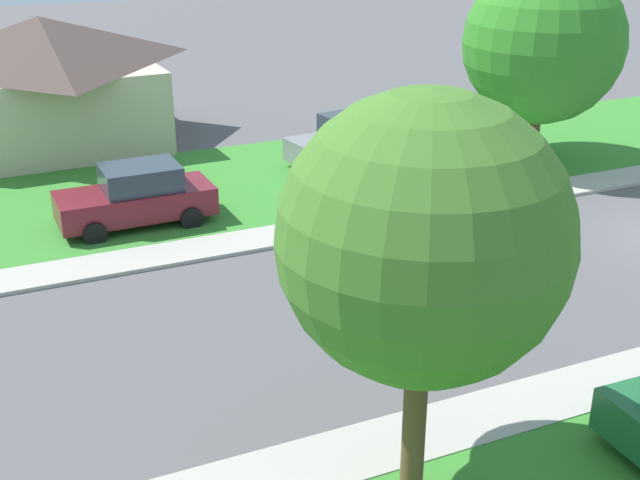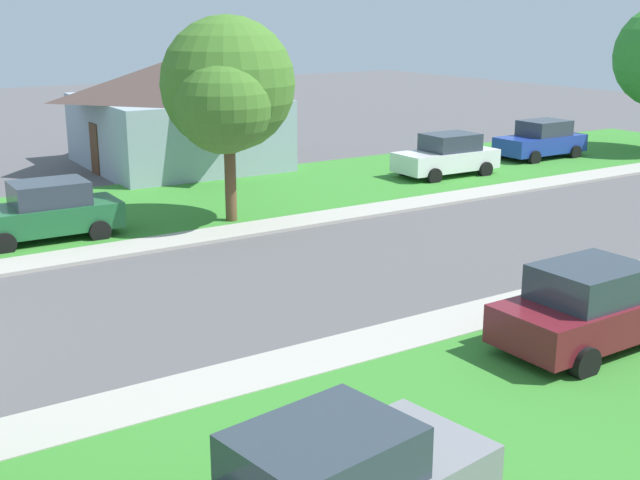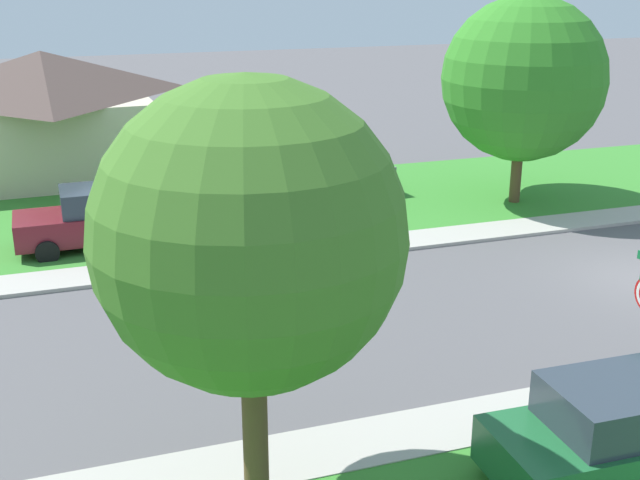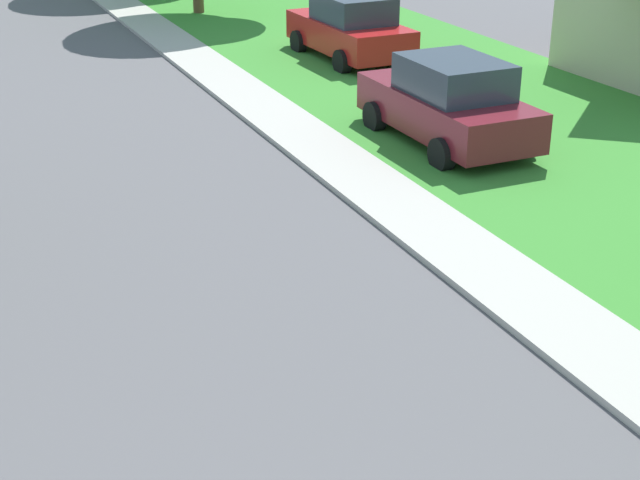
# 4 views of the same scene
# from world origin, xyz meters

# --- Properties ---
(sidewalk_east) EXTENTS (1.40, 56.00, 0.10)m
(sidewalk_east) POSITION_xyz_m (4.70, 12.00, 0.05)
(sidewalk_east) COLOR #ADA89E
(sidewalk_east) RESTS_ON ground
(lawn_east) EXTENTS (8.00, 56.00, 0.08)m
(lawn_east) POSITION_xyz_m (9.40, 12.00, 0.04)
(lawn_east) COLOR #38842D
(lawn_east) RESTS_ON ground
(sidewalk_west) EXTENTS (1.40, 56.00, 0.10)m
(sidewalk_west) POSITION_xyz_m (-4.70, 12.00, 0.05)
(sidewalk_west) COLOR #ADA89E
(sidewalk_west) RESTS_ON ground
(car_maroon_near_corner) EXTENTS (2.08, 4.32, 1.76)m
(car_maroon_near_corner) POSITION_xyz_m (7.15, 13.31, 0.87)
(car_maroon_near_corner) COLOR maroon
(car_maroon_near_corner) RESTS_ON ground
(car_grey_kerbside_mid) EXTENTS (2.49, 4.51, 1.76)m
(car_grey_kerbside_mid) POSITION_xyz_m (9.79, 5.33, 0.87)
(car_grey_kerbside_mid) COLOR gray
(car_grey_kerbside_mid) RESTS_ON ground
(tree_sidewalk_near) EXTENTS (5.69, 5.29, 6.82)m
(tree_sidewalk_near) POSITION_xyz_m (7.51, -0.55, 4.01)
(tree_sidewalk_near) COLOR brown
(tree_sidewalk_near) RESTS_ON ground
(tree_sidewalk_far) EXTENTS (4.45, 4.14, 6.44)m
(tree_sidewalk_far) POSITION_xyz_m (-5.67, 11.83, 4.23)
(tree_sidewalk_far) COLOR brown
(tree_sidewalk_far) RESTS_ON ground
(house_right_setback) EXTENTS (9.23, 8.07, 4.60)m
(house_right_setback) POSITION_xyz_m (17.20, 14.32, 2.38)
(house_right_setback) COLOR beige
(house_right_setback) RESTS_ON ground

